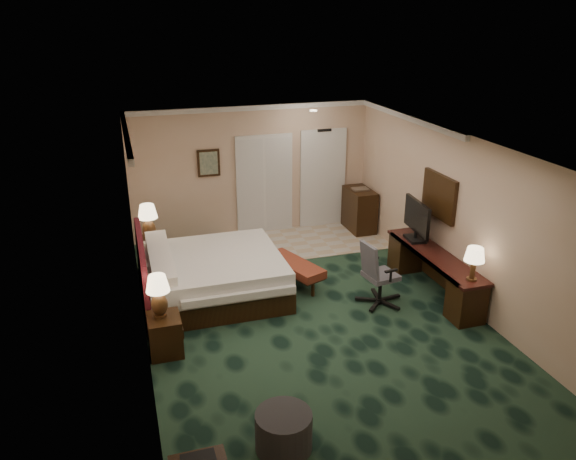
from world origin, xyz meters
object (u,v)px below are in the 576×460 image
object	(u,v)px
bed	(214,276)
nightstand_far	(153,256)
lamp_near	(159,296)
desk	(433,273)
bed_bench	(294,273)
nightstand_near	(165,335)
ottoman	(284,431)
minibar	(359,210)
lamp_far	(148,222)
desk_chair	(381,273)
tv	(417,221)

from	to	relation	value
bed	nightstand_far	size ratio (longest dim) A/B	3.36
lamp_near	desk	xyz separation A→B (m)	(4.51, 0.44, -0.51)
lamp_near	bed_bench	bearing A→B (deg)	30.84
bed	desk	xyz separation A→B (m)	(3.52, -0.99, 0.00)
desk	nightstand_near	bearing A→B (deg)	-173.69
ottoman	minibar	world-z (taller)	minibar
bed_bench	minibar	world-z (taller)	minibar
bed	minibar	size ratio (longest dim) A/B	2.42
nightstand_near	lamp_far	world-z (taller)	lamp_far
nightstand_near	bed_bench	size ratio (longest dim) A/B	0.45
desk	bed_bench	bearing A→B (deg)	155.29
lamp_near	minibar	xyz separation A→B (m)	(4.50, 3.47, -0.41)
desk_chair	minibar	size ratio (longest dim) A/B	1.19
nightstand_near	lamp_far	bearing A→B (deg)	89.45
bed	tv	xyz separation A→B (m)	(3.50, -0.34, 0.71)
bed	ottoman	xyz separation A→B (m)	(0.08, -3.72, -0.13)
nightstand_far	lamp_far	world-z (taller)	lamp_far
lamp_far	tv	bearing A→B (deg)	-19.03
ottoman	minibar	xyz separation A→B (m)	(3.43, 5.77, 0.23)
ottoman	tv	world-z (taller)	tv
nightstand_far	lamp_far	bearing A→B (deg)	114.20
ottoman	desk_chair	xyz separation A→B (m)	(2.42, 2.65, 0.32)
nightstand_near	desk_chair	world-z (taller)	desk_chair
bed	bed_bench	bearing A→B (deg)	-0.15
tv	desk_chair	world-z (taller)	tv
tv	minibar	bearing A→B (deg)	95.13
nightstand_far	tv	distance (m)	4.72
minibar	nightstand_far	bearing A→B (deg)	-168.62
bed_bench	ottoman	xyz separation A→B (m)	(-1.30, -3.72, 0.01)
desk	minibar	distance (m)	3.03
bed	desk	world-z (taller)	desk
bed	minibar	distance (m)	4.07
lamp_far	desk_chair	bearing A→B (deg)	-33.28
desk_chair	minibar	xyz separation A→B (m)	(1.00, 3.12, -0.09)
lamp_far	tv	world-z (taller)	tv
lamp_near	nightstand_far	bearing A→B (deg)	88.35
nightstand_far	ottoman	distance (m)	4.98
ottoman	minibar	bearing A→B (deg)	59.26
nightstand_far	bed	bearing A→B (deg)	-51.54
desk_chair	nightstand_far	bearing A→B (deg)	138.60
lamp_near	lamp_far	world-z (taller)	lamp_far
lamp_far	minibar	xyz separation A→B (m)	(4.44, 0.86, -0.52)
tv	minibar	world-z (taller)	tv
nightstand_far	desk	size ratio (longest dim) A/B	0.27
lamp_far	bed_bench	bearing A→B (deg)	-27.20
lamp_near	desk_chair	bearing A→B (deg)	5.74
tv	nightstand_far	bearing A→B (deg)	166.67
tv	lamp_far	bearing A→B (deg)	166.36
nightstand_near	desk_chair	distance (m)	3.50
ottoman	desk_chair	distance (m)	3.61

